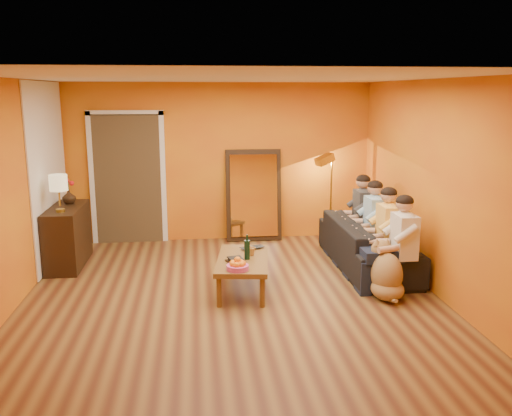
{
  "coord_description": "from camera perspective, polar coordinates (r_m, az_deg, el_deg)",
  "views": [
    {
      "loc": [
        -0.4,
        -6.18,
        2.44
      ],
      "look_at": [
        0.35,
        0.5,
        1.0
      ],
      "focal_mm": 38.0,
      "sensor_mm": 36.0,
      "label": 1
    }
  ],
  "objects": [
    {
      "name": "flowers",
      "position": [
        8.28,
        -19.18,
        2.57
      ],
      "size": [
        0.17,
        0.17,
        0.39
      ],
      "primitive_type": null,
      "color": "red",
      "rests_on": "vase"
    },
    {
      "name": "door_jamb_left",
      "position": [
        9.15,
        -16.88,
        2.84
      ],
      "size": [
        0.08,
        0.06,
        2.2
      ],
      "primitive_type": "cube",
      "color": "white",
      "rests_on": "wall_back"
    },
    {
      "name": "door_header",
      "position": [
        8.96,
        -13.66,
        9.72
      ],
      "size": [
        1.22,
        0.06,
        0.08
      ],
      "primitive_type": "cube",
      "color": "white",
      "rests_on": "wall_back"
    },
    {
      "name": "room_shell",
      "position": [
        6.66,
        -2.87,
        2.22
      ],
      "size": [
        5.0,
        5.5,
        2.6
      ],
      "color": "brown",
      "rests_on": "ground"
    },
    {
      "name": "book_upper",
      "position": [
        6.53,
        -2.83,
        -5.47
      ],
      "size": [
        0.22,
        0.26,
        0.02
      ],
      "primitive_type": "imported",
      "rotation": [
        0.0,
        0.0,
        0.24
      ],
      "color": "black",
      "rests_on": "book_mid"
    },
    {
      "name": "mirror_glass",
      "position": [
        8.98,
        -0.23,
        1.31
      ],
      "size": [
        0.78,
        0.21,
        1.35
      ],
      "primitive_type": "cube",
      "rotation": [
        -0.14,
        0.0,
        0.0
      ],
      "color": "white",
      "rests_on": "mirror_frame"
    },
    {
      "name": "person_far_right",
      "position": [
        8.44,
        11.21,
        -0.66
      ],
      "size": [
        0.7,
        0.44,
        1.22
      ],
      "primitive_type": null,
      "color": "#343439",
      "rests_on": "sofa"
    },
    {
      "name": "sofa",
      "position": [
        7.86,
        11.63,
        -3.72
      ],
      "size": [
        2.26,
        0.88,
        0.66
      ],
      "primitive_type": "imported",
      "rotation": [
        0.0,
        0.0,
        1.57
      ],
      "color": "black",
      "rests_on": "floor"
    },
    {
      "name": "person_mid_right",
      "position": [
        7.93,
        12.39,
        -1.54
      ],
      "size": [
        0.7,
        0.44,
        1.22
      ],
      "primitive_type": null,
      "color": "#93C0E4",
      "rests_on": "sofa"
    },
    {
      "name": "sideboard",
      "position": [
        8.19,
        -19.2,
        -2.83
      ],
      "size": [
        0.44,
        1.18,
        0.85
      ],
      "primitive_type": "cube",
      "color": "black",
      "rests_on": "floor"
    },
    {
      "name": "laptop",
      "position": [
        7.11,
        -0.21,
        -4.31
      ],
      "size": [
        0.37,
        0.31,
        0.03
      ],
      "primitive_type": "imported",
      "rotation": [
        0.0,
        0.0,
        0.37
      ],
      "color": "black",
      "rests_on": "coffee_table"
    },
    {
      "name": "vase",
      "position": [
        8.32,
        -19.08,
        1.12
      ],
      "size": [
        0.19,
        0.19,
        0.2
      ],
      "primitive_type": "imported",
      "color": "black",
      "rests_on": "sideboard"
    },
    {
      "name": "floor_lamp",
      "position": [
        8.94,
        7.88,
        0.89
      ],
      "size": [
        0.36,
        0.33,
        1.44
      ],
      "primitive_type": null,
      "rotation": [
        0.0,
        0.0,
        0.34
      ],
      "color": "gold",
      "rests_on": "floor"
    },
    {
      "name": "white_accent",
      "position": [
        8.27,
        -20.98,
        3.38
      ],
      "size": [
        0.02,
        1.9,
        2.58
      ],
      "primitive_type": "cube",
      "color": "white",
      "rests_on": "wall_left"
    },
    {
      "name": "fruit_bowl",
      "position": [
        6.3,
        -1.96,
        -5.84
      ],
      "size": [
        0.26,
        0.26,
        0.16
      ],
      "primitive_type": null,
      "color": "#D24A9D",
      "rests_on": "coffee_table"
    },
    {
      "name": "person_mid_left",
      "position": [
        7.42,
        13.74,
        -2.53
      ],
      "size": [
        0.7,
        0.44,
        1.22
      ],
      "primitive_type": null,
      "color": "#FDC454",
      "rests_on": "sofa"
    },
    {
      "name": "coffee_table",
      "position": [
        6.83,
        -1.4,
        -6.97
      ],
      "size": [
        0.78,
        1.29,
        0.42
      ],
      "primitive_type": null,
      "rotation": [
        0.0,
        0.0,
        -0.13
      ],
      "color": "brown",
      "rests_on": "floor"
    },
    {
      "name": "door_jamb_right",
      "position": [
        9.01,
        -9.72,
        3.05
      ],
      "size": [
        0.08,
        0.06,
        2.2
      ],
      "primitive_type": "cube",
      "color": "white",
      "rests_on": "wall_back"
    },
    {
      "name": "mirror_frame",
      "position": [
        9.02,
        -0.25,
        1.36
      ],
      "size": [
        0.92,
        0.27,
        1.51
      ],
      "primitive_type": "cube",
      "rotation": [
        -0.14,
        0.0,
        0.0
      ],
      "color": "black",
      "rests_on": "floor"
    },
    {
      "name": "person_far_left",
      "position": [
        6.93,
        15.29,
        -3.66
      ],
      "size": [
        0.7,
        0.44,
        1.22
      ],
      "primitive_type": null,
      "color": "beige",
      "rests_on": "sofa"
    },
    {
      "name": "table_lamp",
      "position": [
        7.77,
        -20.02,
        1.46
      ],
      "size": [
        0.24,
        0.24,
        0.51
      ],
      "primitive_type": null,
      "color": "beige",
      "rests_on": "sideboard"
    },
    {
      "name": "book_lower",
      "position": [
        6.56,
        -2.83,
        -5.77
      ],
      "size": [
        0.26,
        0.28,
        0.02
      ],
      "primitive_type": "imported",
      "rotation": [
        0.0,
        0.0,
        0.47
      ],
      "color": "black",
      "rests_on": "coffee_table"
    },
    {
      "name": "book_mid",
      "position": [
        6.56,
        -2.75,
        -5.58
      ],
      "size": [
        0.2,
        0.25,
        0.02
      ],
      "primitive_type": "imported",
      "rotation": [
        0.0,
        0.0,
        0.18
      ],
      "color": "red",
      "rests_on": "book_lower"
    },
    {
      "name": "tumbler",
      "position": [
        6.87,
        -0.5,
        -4.57
      ],
      "size": [
        0.12,
        0.12,
        0.1
      ],
      "primitive_type": "imported",
      "rotation": [
        0.0,
        0.0,
        0.13
      ],
      "color": "#B27F3F",
      "rests_on": "coffee_table"
    },
    {
      "name": "wine_bottle",
      "position": [
        6.67,
        -0.95,
        -4.13
      ],
      "size": [
        0.07,
        0.07,
        0.31
      ],
      "primitive_type": "cylinder",
      "color": "black",
      "rests_on": "coffee_table"
    },
    {
      "name": "doorway_recess",
      "position": [
        9.18,
        -13.24,
        3.07
      ],
      "size": [
        1.06,
        0.3,
        2.1
      ],
      "primitive_type": "cube",
      "color": "#3F2D19",
      "rests_on": "floor"
    },
    {
      "name": "dog",
      "position": [
        6.72,
        13.6,
        -6.31
      ],
      "size": [
        0.42,
        0.63,
        0.72
      ],
      "primitive_type": null,
      "rotation": [
        0.0,
        0.0,
        0.05
      ],
      "color": "olive",
      "rests_on": "floor"
    }
  ]
}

